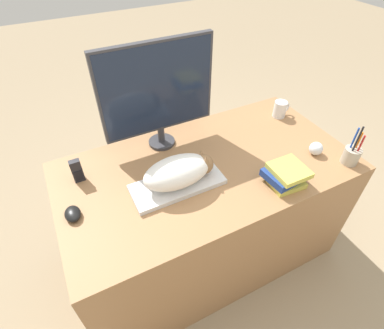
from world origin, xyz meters
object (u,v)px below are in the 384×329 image
baseball (316,149)px  monitor (158,91)px  keyboard (178,184)px  computer_mouse (73,214)px  book_stack (286,175)px  cat (180,171)px  coffee_mug (280,109)px  phone (77,171)px  pen_cup (351,155)px

baseball → monitor: bearing=146.9°
keyboard → baseball: baseball is taller
computer_mouse → book_stack: book_stack is taller
cat → monitor: size_ratio=0.59×
monitor → coffee_mug: (0.74, -0.07, -0.27)m
coffee_mug → baseball: bearing=-99.9°
cat → monitor: 0.40m
baseball → phone: phone is taller
pen_cup → baseball: size_ratio=3.28×
computer_mouse → baseball: bearing=-7.0°
phone → computer_mouse: bearing=-108.3°
keyboard → book_stack: bearing=-23.7°
monitor → pen_cup: bearing=-36.0°
computer_mouse → phone: bearing=71.7°
monitor → baseball: monitor is taller
keyboard → phone: bearing=148.2°
baseball → book_stack: book_stack is taller
keyboard → book_stack: size_ratio=2.30×
cat → coffee_mug: (0.79, 0.26, -0.04)m
cat → book_stack: size_ratio=1.81×
keyboard → monitor: bearing=79.8°
coffee_mug → cat: bearing=-161.9°
keyboard → baseball: 0.75m
computer_mouse → cat: bearing=-4.4°
coffee_mug → pen_cup: pen_cup is taller
monitor → pen_cup: size_ratio=2.52×
cat → monitor: bearing=82.5°
cat → baseball: bearing=-8.7°
baseball → book_stack: bearing=-161.9°
cat → phone: size_ratio=2.83×
cat → monitor: monitor is taller
coffee_mug → baseball: coffee_mug is taller
coffee_mug → baseball: 0.37m
pen_cup → phone: 1.33m
coffee_mug → book_stack: bearing=-126.7°
phone → baseball: bearing=-17.5°
monitor → pen_cup: 1.00m
computer_mouse → phone: 0.22m
computer_mouse → book_stack: size_ratio=0.49×
phone → cat: bearing=-30.8°
cat → pen_cup: (0.83, -0.24, -0.04)m
computer_mouse → coffee_mug: (1.27, 0.22, 0.03)m
keyboard → monitor: size_ratio=0.75×
baseball → keyboard: bearing=171.4°
cat → phone: (-0.41, 0.25, -0.03)m
cat → computer_mouse: (-0.48, 0.04, -0.07)m
monitor → coffee_mug: 0.79m
computer_mouse → coffee_mug: coffee_mug is taller
monitor → baseball: size_ratio=8.27×
cat → computer_mouse: bearing=175.6°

